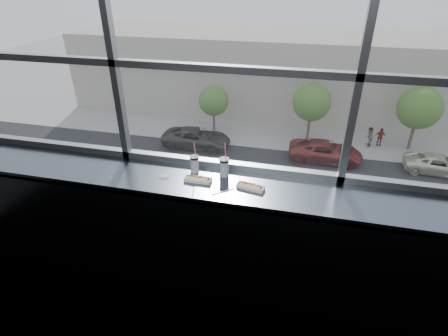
% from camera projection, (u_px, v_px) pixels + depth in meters
% --- Properties ---
extents(wall_back_lower, '(6.00, 0.00, 6.00)m').
position_uv_depth(wall_back_lower, '(227.00, 215.00, 3.48)').
color(wall_back_lower, black).
rests_on(wall_back_lower, ground).
extents(window_glass, '(6.00, 0.00, 6.00)m').
position_uv_depth(window_glass, '(229.00, 28.00, 2.64)').
color(window_glass, silver).
rests_on(window_glass, ground).
extents(window_mullions, '(6.00, 0.08, 2.40)m').
position_uv_depth(window_mullions, '(228.00, 29.00, 2.63)').
color(window_mullions, gray).
rests_on(window_mullions, ground).
extents(counter, '(6.00, 0.55, 0.06)m').
position_uv_depth(counter, '(220.00, 186.00, 3.00)').
color(counter, slate).
rests_on(counter, ground).
extents(counter_fascia, '(6.00, 0.04, 1.04)m').
position_uv_depth(counter_fascia, '(213.00, 252.00, 3.04)').
color(counter_fascia, slate).
rests_on(counter_fascia, ground).
extents(hotdog_tray_left, '(0.24, 0.08, 0.06)m').
position_uv_depth(hotdog_tray_left, '(198.00, 179.00, 2.99)').
color(hotdog_tray_left, white).
rests_on(hotdog_tray_left, counter).
extents(hotdog_tray_right, '(0.24, 0.12, 0.06)m').
position_uv_depth(hotdog_tray_right, '(251.00, 186.00, 2.89)').
color(hotdog_tray_right, white).
rests_on(hotdog_tray_right, counter).
extents(soda_cup_left, '(0.08, 0.08, 0.30)m').
position_uv_depth(soda_cup_left, '(195.00, 163.00, 3.11)').
color(soda_cup_left, white).
rests_on(soda_cup_left, counter).
extents(soda_cup_right, '(0.09, 0.09, 0.32)m').
position_uv_depth(soda_cup_right, '(224.00, 166.00, 3.04)').
color(soda_cup_right, white).
rests_on(soda_cup_right, counter).
extents(loose_straw, '(0.16, 0.14, 0.01)m').
position_uv_depth(loose_straw, '(223.00, 192.00, 2.85)').
color(loose_straw, white).
rests_on(loose_straw, counter).
extents(wrapper, '(0.10, 0.07, 0.02)m').
position_uv_depth(wrapper, '(164.00, 176.00, 3.06)').
color(wrapper, silver).
rests_on(wrapper, counter).
extents(plaza_ground, '(120.00, 120.00, 0.00)m').
position_uv_depth(plaza_ground, '(302.00, 91.00, 46.00)').
color(plaza_ground, gray).
rests_on(plaza_ground, ground).
extents(plaza_near, '(50.00, 14.00, 0.04)m').
position_uv_depth(plaza_near, '(263.00, 334.00, 15.07)').
color(plaza_near, gray).
rests_on(plaza_near, plaza_ground).
extents(street_asphalt, '(80.00, 10.00, 0.06)m').
position_uv_depth(street_asphalt, '(287.00, 181.00, 26.08)').
color(street_asphalt, black).
rests_on(street_asphalt, plaza_ground).
extents(far_sidewalk, '(80.00, 6.00, 0.04)m').
position_uv_depth(far_sidewalk, '(294.00, 138.00, 32.86)').
color(far_sidewalk, gray).
rests_on(far_sidewalk, plaza_ground).
extents(far_building, '(50.00, 14.00, 8.00)m').
position_uv_depth(far_building, '(303.00, 70.00, 39.37)').
color(far_building, '#9F998B').
rests_on(far_building, plaza_ground).
extents(car_near_d, '(2.85, 6.05, 1.97)m').
position_uv_depth(car_near_d, '(426.00, 218.00, 20.49)').
color(car_near_d, white).
rests_on(car_near_d, street_asphalt).
extents(car_far_b, '(2.78, 6.58, 2.19)m').
position_uv_depth(car_far_b, '(326.00, 148.00, 28.36)').
color(car_far_b, maroon).
rests_on(car_far_b, street_asphalt).
extents(car_near_b, '(3.19, 6.36, 2.04)m').
position_uv_depth(car_near_b, '(181.00, 185.00, 23.58)').
color(car_near_b, black).
rests_on(car_near_b, street_asphalt).
extents(car_near_c, '(2.55, 5.93, 1.96)m').
position_uv_depth(car_near_c, '(301.00, 202.00, 21.97)').
color(car_near_c, maroon).
rests_on(car_near_c, street_asphalt).
extents(car_far_c, '(2.68, 5.73, 1.87)m').
position_uv_depth(car_far_c, '(440.00, 162.00, 26.71)').
color(car_far_c, beige).
rests_on(car_far_c, street_asphalt).
extents(car_near_a, '(2.67, 6.22, 2.06)m').
position_uv_depth(car_near_a, '(99.00, 174.00, 24.83)').
color(car_near_a, silver).
rests_on(car_near_a, street_asphalt).
extents(car_far_a, '(2.99, 6.73, 2.21)m').
position_uv_depth(car_far_a, '(196.00, 135.00, 30.61)').
color(car_far_a, '#2F2B2D').
rests_on(car_far_a, street_asphalt).
extents(pedestrian_d, '(0.88, 0.66, 1.98)m').
position_uv_depth(pedestrian_d, '(380.00, 135.00, 30.92)').
color(pedestrian_d, '#66605B').
rests_on(pedestrian_d, far_sidewalk).
extents(pedestrian_c, '(0.71, 0.94, 2.13)m').
position_uv_depth(pedestrian_c, '(370.00, 135.00, 30.75)').
color(pedestrian_c, '#66605B').
rests_on(pedestrian_c, far_sidewalk).
extents(tree_left, '(2.86, 2.86, 4.47)m').
position_uv_depth(tree_left, '(214.00, 101.00, 32.97)').
color(tree_left, '#47382B').
rests_on(tree_left, far_sidewalk).
extents(tree_center, '(3.41, 3.41, 5.32)m').
position_uv_depth(tree_center, '(312.00, 102.00, 30.85)').
color(tree_center, '#47382B').
rests_on(tree_center, far_sidewalk).
extents(tree_right, '(3.58, 3.58, 5.60)m').
position_uv_depth(tree_right, '(419.00, 108.00, 28.97)').
color(tree_right, '#47382B').
rests_on(tree_right, far_sidewalk).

